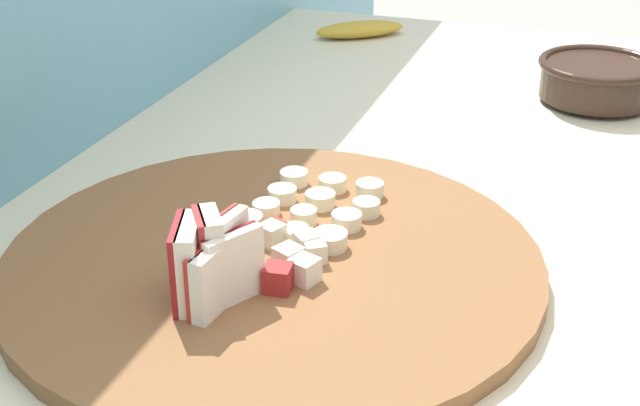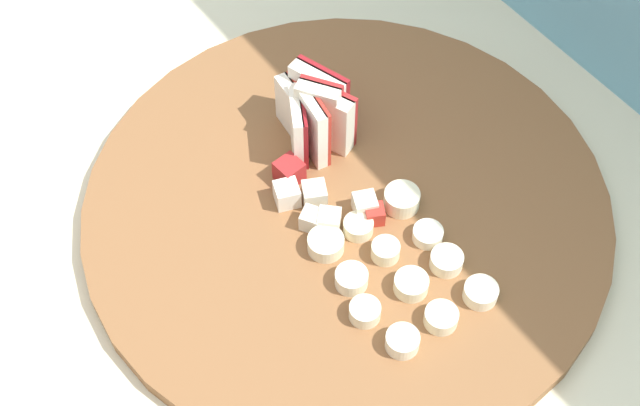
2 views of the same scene
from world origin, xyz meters
The scene contains 7 objects.
tile_backsplash centered at (0.00, 0.35, 0.70)m, with size 2.40×0.04×1.40m, color #6BADC6.
cutting_board centered at (-0.08, 0.05, 0.87)m, with size 0.43×0.43×0.02m, color brown.
apple_wedge_fan centered at (-0.15, 0.07, 0.91)m, with size 0.07×0.06×0.07m.
apple_dice_pile centered at (-0.09, 0.03, 0.89)m, with size 0.09×0.07×0.02m.
banana_slice_rows centered at (-0.01, 0.05, 0.88)m, with size 0.13×0.11×0.02m.
ceramic_bowl centered at (0.41, -0.17, 0.89)m, with size 0.14×0.14×0.05m.
banana_peel centered at (0.59, 0.18, 0.87)m, with size 0.13×0.05×0.02m, color gold.
Camera 1 is at (-0.65, -0.18, 1.23)m, focal length 49.87 mm.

